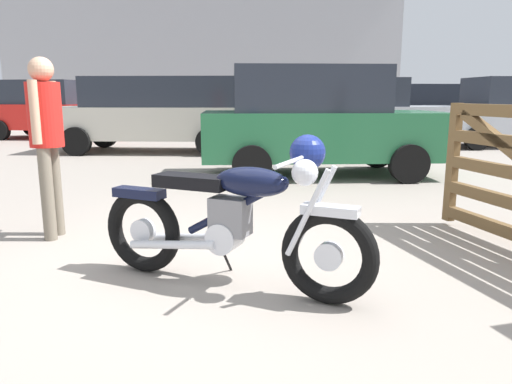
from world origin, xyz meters
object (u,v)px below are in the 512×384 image
at_px(silver_sedan_mid, 428,111).
at_px(red_hatchback_near, 510,111).
at_px(blue_hatchback_right, 157,112).
at_px(vintage_motorcycle, 236,218).
at_px(pale_sedan_back, 48,109).
at_px(white_estate_far, 337,111).
at_px(bystander, 46,129).
at_px(dark_sedan_left, 317,120).

bearing_deg(silver_sedan_mid, red_hatchback_near, -78.18).
bearing_deg(red_hatchback_near, blue_hatchback_right, 3.67).
height_order(vintage_motorcycle, silver_sedan_mid, silver_sedan_mid).
bearing_deg(silver_sedan_mid, pale_sedan_back, 175.90).
relative_size(vintage_motorcycle, white_estate_far, 0.41).
xyz_separation_m(bystander, silver_sedan_mid, (6.83, 11.74, -0.18)).
height_order(blue_hatchback_right, red_hatchback_near, red_hatchback_near).
distance_m(red_hatchback_near, dark_sedan_left, 7.30).
distance_m(red_hatchback_near, silver_sedan_mid, 3.27).
height_order(pale_sedan_back, silver_sedan_mid, pale_sedan_back).
relative_size(blue_hatchback_right, red_hatchback_near, 1.16).
bearing_deg(vintage_motorcycle, bystander, 169.99).
bearing_deg(pale_sedan_back, vintage_motorcycle, -53.97).
xyz_separation_m(vintage_motorcycle, bystander, (-1.84, 1.09, 0.53)).
bearing_deg(pale_sedan_back, dark_sedan_left, -35.54).
distance_m(white_estate_far, red_hatchback_near, 4.62).
xyz_separation_m(vintage_motorcycle, red_hatchback_near, (6.22, 9.80, 0.43)).
height_order(blue_hatchback_right, silver_sedan_mid, blue_hatchback_right).
bearing_deg(pale_sedan_back, red_hatchback_near, -2.66).
relative_size(white_estate_far, red_hatchback_near, 1.18).
xyz_separation_m(bystander, red_hatchback_near, (8.07, 8.71, -0.10)).
xyz_separation_m(pale_sedan_back, white_estate_far, (8.67, -2.42, 0.02)).
bearing_deg(blue_hatchback_right, dark_sedan_left, 136.70).
xyz_separation_m(pale_sedan_back, red_hatchback_near, (13.23, -1.70, 0.00)).
height_order(white_estate_far, blue_hatchback_right, same).
bearing_deg(blue_hatchback_right, silver_sedan_mid, -149.09).
distance_m(bystander, pale_sedan_back, 11.63).
bearing_deg(dark_sedan_left, white_estate_far, 73.17).
height_order(pale_sedan_back, blue_hatchback_right, pale_sedan_back).
height_order(white_estate_far, silver_sedan_mid, white_estate_far).
relative_size(bystander, red_hatchback_near, 0.41).
bearing_deg(silver_sedan_mid, bystander, -130.59).
relative_size(pale_sedan_back, blue_hatchback_right, 0.85).
xyz_separation_m(vintage_motorcycle, silver_sedan_mid, (4.99, 12.82, 0.34)).
bearing_deg(red_hatchback_near, dark_sedan_left, 35.78).
bearing_deg(vintage_motorcycle, dark_sedan_left, 100.30).
bearing_deg(vintage_motorcycle, white_estate_far, 100.10).
height_order(dark_sedan_left, silver_sedan_mid, dark_sedan_left).
bearing_deg(white_estate_far, blue_hatchback_right, -171.39).
xyz_separation_m(vintage_motorcycle, blue_hatchback_right, (-2.68, 8.12, 0.45)).
bearing_deg(vintage_motorcycle, blue_hatchback_right, 128.75).
xyz_separation_m(bystander, pale_sedan_back, (-5.16, 10.42, -0.10)).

